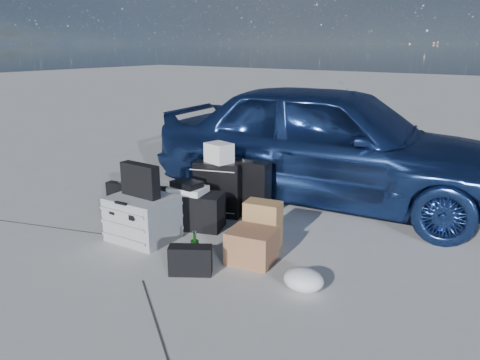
% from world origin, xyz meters
% --- Properties ---
extents(ground, '(60.00, 60.00, 0.00)m').
position_xyz_m(ground, '(0.00, 0.00, 0.00)').
color(ground, '#ABAAA6').
rests_on(ground, ground).
extents(car, '(4.53, 2.24, 1.49)m').
position_xyz_m(car, '(0.61, 2.10, 0.74)').
color(car, navy).
rests_on(car, ground).
extents(pelican_case, '(0.65, 0.54, 0.45)m').
position_xyz_m(pelican_case, '(-0.40, -0.11, 0.22)').
color(pelican_case, '#9D9FA2').
rests_on(pelican_case, ground).
extents(laptop_bag, '(0.44, 0.11, 0.33)m').
position_xyz_m(laptop_bag, '(-0.42, -0.10, 0.61)').
color(laptop_bag, black).
rests_on(laptop_bag, pelican_case).
extents(briefcase, '(0.46, 0.18, 0.35)m').
position_xyz_m(briefcase, '(-1.15, 0.30, 0.18)').
color(briefcase, black).
rests_on(briefcase, ground).
extents(suitcase_left, '(0.51, 0.23, 0.65)m').
position_xyz_m(suitcase_left, '(0.08, 1.06, 0.32)').
color(suitcase_left, black).
rests_on(suitcase_left, ground).
extents(suitcase_right, '(0.56, 0.35, 0.63)m').
position_xyz_m(suitcase_right, '(-0.20, 0.85, 0.32)').
color(suitcase_right, black).
rests_on(suitcase_right, ground).
extents(white_carton, '(0.32, 0.27, 0.22)m').
position_xyz_m(white_carton, '(-0.19, 0.87, 0.74)').
color(white_carton, silver).
rests_on(white_carton, suitcase_right).
extents(duffel_bag, '(0.83, 0.57, 0.38)m').
position_xyz_m(duffel_bag, '(-0.26, 0.40, 0.19)').
color(duffel_bag, black).
rests_on(duffel_bag, ground).
extents(flat_box_white, '(0.43, 0.36, 0.07)m').
position_xyz_m(flat_box_white, '(-0.25, 0.41, 0.42)').
color(flat_box_white, silver).
rests_on(flat_box_white, duffel_bag).
extents(flat_box_black, '(0.31, 0.23, 0.06)m').
position_xyz_m(flat_box_black, '(-0.26, 0.39, 0.48)').
color(flat_box_black, black).
rests_on(flat_box_black, flat_box_white).
extents(kraft_bag, '(0.38, 0.27, 0.46)m').
position_xyz_m(kraft_bag, '(0.68, 0.43, 0.23)').
color(kraft_bag, '#AE854B').
rests_on(kraft_bag, ground).
extents(cardboard_box, '(0.47, 0.43, 0.30)m').
position_xyz_m(cardboard_box, '(0.78, 0.09, 0.15)').
color(cardboard_box, '#915E3F').
rests_on(cardboard_box, ground).
extents(plastic_bag, '(0.34, 0.29, 0.18)m').
position_xyz_m(plastic_bag, '(1.41, -0.10, 0.09)').
color(plastic_bag, silver).
rests_on(plastic_bag, ground).
extents(messenger_bag, '(0.38, 0.32, 0.26)m').
position_xyz_m(messenger_bag, '(0.49, -0.41, 0.13)').
color(messenger_bag, black).
rests_on(messenger_bag, ground).
extents(green_bottle, '(0.08, 0.08, 0.29)m').
position_xyz_m(green_bottle, '(0.38, -0.22, 0.15)').
color(green_bottle, black).
rests_on(green_bottle, ground).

